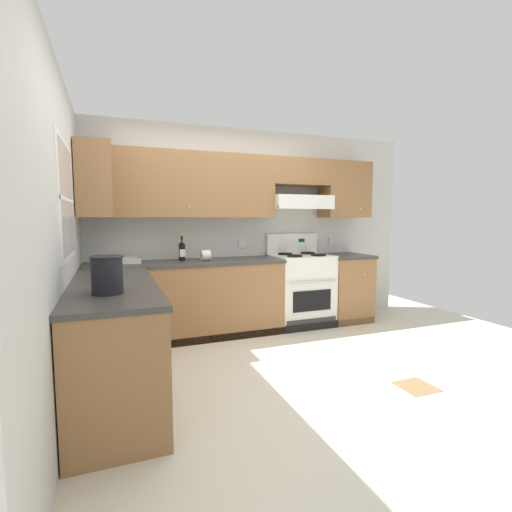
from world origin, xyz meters
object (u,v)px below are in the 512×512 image
at_px(bucket, 107,274).
at_px(stove, 301,289).
at_px(paper_towel_roll, 206,255).
at_px(bowl, 122,261).
at_px(wine_bottle, 182,250).

bearing_deg(bucket, stove, 35.67).
bearing_deg(stove, bucket, -144.33).
relative_size(stove, paper_towel_roll, 9.48).
relative_size(stove, bowl, 3.09).
height_order(stove, bowl, stove).
relative_size(wine_bottle, paper_towel_roll, 2.49).
relative_size(bucket, paper_towel_roll, 2.02).
distance_m(wine_bottle, paper_towel_roll, 0.28).
height_order(wine_bottle, paper_towel_roll, wine_bottle).
height_order(bowl, bucket, bucket).
height_order(wine_bottle, bucket, wine_bottle).
height_order(stove, wine_bottle, wine_bottle).
xyz_separation_m(wine_bottle, paper_towel_roll, (0.26, -0.08, -0.06)).
bearing_deg(bowl, stove, -2.04).
xyz_separation_m(bucket, paper_towel_roll, (1.08, 1.68, -0.07)).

